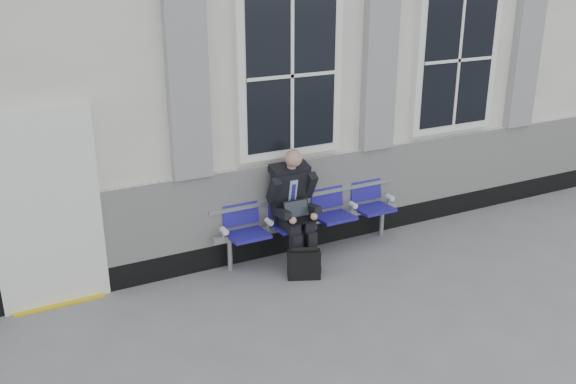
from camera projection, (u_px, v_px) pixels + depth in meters
ground at (497, 261)px, 7.95m from camera, size 70.00×70.00×0.00m
station_building at (351, 45)px, 10.06m from camera, size 14.40×4.40×4.49m
bench at (310, 211)px, 8.03m from camera, size 2.60×0.47×0.91m
businessman at (293, 202)px, 7.71m from camera, size 0.58×0.78×1.43m
briefcase at (304, 264)px, 7.48m from camera, size 0.41×0.30×0.39m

